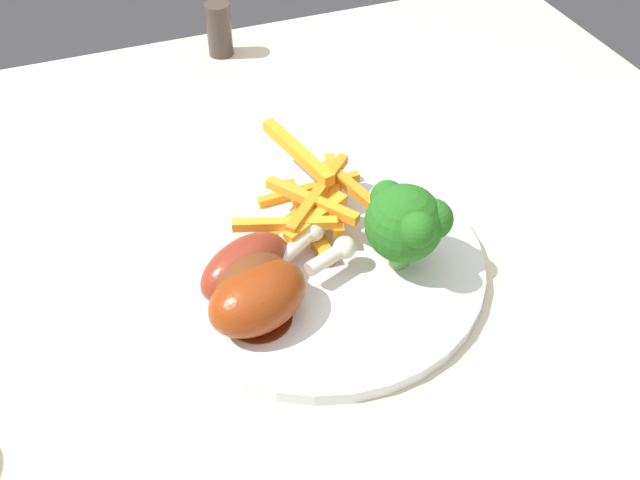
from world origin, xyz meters
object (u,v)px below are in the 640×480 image
(broccoli_floret_middle, at_px, (405,227))
(chicken_drumstick_far, at_px, (254,283))
(broccoli_floret_front, at_px, (407,222))
(chicken_drumstick_near, at_px, (268,294))
(chicken_drumstick_extra, at_px, (245,265))
(pepper_shaker, at_px, (219,30))
(dining_table, at_px, (237,325))
(carrot_fries_pile, at_px, (314,200))
(dinner_plate, at_px, (320,262))

(broccoli_floret_middle, bearing_deg, chicken_drumstick_far, -1.19)
(broccoli_floret_front, xyz_separation_m, chicken_drumstick_near, (0.12, 0.01, -0.02))
(chicken_drumstick_extra, bearing_deg, pepper_shaker, -102.06)
(dining_table, xyz_separation_m, pepper_shaker, (-0.08, -0.33, 0.14))
(carrot_fries_pile, relative_size, chicken_drumstick_near, 1.22)
(chicken_drumstick_far, xyz_separation_m, chicken_drumstick_extra, (0.00, -0.02, -0.00))
(dinner_plate, height_order, broccoli_floret_front, broccoli_floret_front)
(broccoli_floret_middle, bearing_deg, pepper_shaker, -84.15)
(carrot_fries_pile, xyz_separation_m, chicken_drumstick_extra, (0.08, 0.06, 0.00))
(broccoli_floret_front, height_order, chicken_drumstick_far, broccoli_floret_front)
(chicken_drumstick_extra, bearing_deg, dinner_plate, -172.95)
(carrot_fries_pile, bearing_deg, broccoli_floret_middle, 120.58)
(broccoli_floret_middle, bearing_deg, carrot_fries_pile, -59.42)
(broccoli_floret_front, bearing_deg, chicken_drumstick_near, 6.11)
(broccoli_floret_middle, xyz_separation_m, chicken_drumstick_extra, (0.13, -0.02, -0.02))
(chicken_drumstick_far, distance_m, pepper_shaker, 0.42)
(dinner_plate, distance_m, chicken_drumstick_extra, 0.07)
(dinner_plate, distance_m, pepper_shaker, 0.39)
(chicken_drumstick_far, bearing_deg, chicken_drumstick_extra, -86.20)
(dining_table, relative_size, broccoli_floret_middle, 17.04)
(broccoli_floret_middle, height_order, chicken_drumstick_far, broccoli_floret_middle)
(broccoli_floret_front, relative_size, carrot_fries_pile, 0.48)
(broccoli_floret_front, height_order, chicken_drumstick_near, broccoli_floret_front)
(dining_table, distance_m, dinner_plate, 0.14)
(dining_table, bearing_deg, carrot_fries_pile, 178.41)
(carrot_fries_pile, bearing_deg, broccoli_floret_front, 121.32)
(chicken_drumstick_near, bearing_deg, carrot_fries_pile, -127.57)
(broccoli_floret_front, bearing_deg, chicken_drumstick_extra, -10.21)
(dinner_plate, distance_m, broccoli_floret_front, 0.09)
(broccoli_floret_front, height_order, chicken_drumstick_extra, broccoli_floret_front)
(chicken_drumstick_far, bearing_deg, broccoli_floret_front, 178.82)
(broccoli_floret_front, height_order, pepper_shaker, broccoli_floret_front)
(dining_table, bearing_deg, chicken_drumstick_extra, 91.03)
(chicken_drumstick_far, bearing_deg, carrot_fries_pile, -135.02)
(chicken_drumstick_far, bearing_deg, chicken_drumstick_near, 111.31)
(pepper_shaker, bearing_deg, dinner_plate, 87.38)
(dining_table, bearing_deg, broccoli_floret_front, 147.40)
(dinner_plate, bearing_deg, chicken_drumstick_extra, 7.05)
(broccoli_floret_middle, relative_size, chicken_drumstick_far, 0.53)
(chicken_drumstick_extra, distance_m, pepper_shaker, 0.40)
(chicken_drumstick_far, bearing_deg, broccoli_floret_middle, 178.81)
(broccoli_floret_front, relative_size, pepper_shaker, 1.24)
(chicken_drumstick_near, distance_m, pepper_shaker, 0.44)
(carrot_fries_pile, bearing_deg, dinner_plate, 75.36)
(dinner_plate, distance_m, chicken_drumstick_near, 0.08)
(dining_table, relative_size, pepper_shaker, 16.91)
(dinner_plate, relative_size, carrot_fries_pile, 1.67)
(dining_table, relative_size, chicken_drumstick_near, 7.94)
(dinner_plate, height_order, pepper_shaker, pepper_shaker)
(dinner_plate, bearing_deg, carrot_fries_pile, -104.64)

